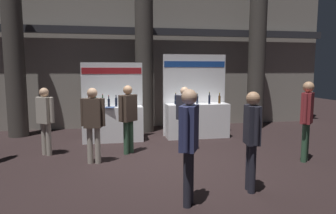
% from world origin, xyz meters
% --- Properties ---
extents(ground_plane, '(27.36, 27.36, 0.00)m').
position_xyz_m(ground_plane, '(0.00, 0.00, 0.00)').
color(ground_plane, black).
extents(hall_colonnade, '(13.68, 1.44, 6.10)m').
position_xyz_m(hall_colonnade, '(0.00, 4.29, 2.95)').
color(hall_colonnade, gray).
rests_on(hall_colonnade, ground_plane).
extents(exhibitor_booth_0, '(1.78, 0.73, 2.26)m').
position_xyz_m(exhibitor_booth_0, '(-1.04, 2.35, 0.59)').
color(exhibitor_booth_0, white).
rests_on(exhibitor_booth_0, ground_plane).
extents(exhibitor_booth_1, '(1.98, 0.66, 2.51)m').
position_xyz_m(exhibitor_booth_1, '(1.47, 2.39, 0.63)').
color(exhibitor_booth_1, white).
rests_on(exhibitor_booth_1, ground_plane).
extents(visitor_0, '(0.43, 0.39, 1.63)m').
position_xyz_m(visitor_0, '(-2.62, 1.12, 0.96)').
color(visitor_0, '#ADA393').
rests_on(visitor_0, ground_plane).
extents(visitor_1, '(0.40, 0.39, 1.79)m').
position_xyz_m(visitor_1, '(3.18, -0.45, 1.06)').
color(visitor_1, '#33563D').
rests_on(visitor_1, ground_plane).
extents(visitor_2, '(0.37, 0.49, 1.77)m').
position_xyz_m(visitor_2, '(0.07, -2.11, 1.06)').
color(visitor_2, '#23232D').
rests_on(visitor_2, ground_plane).
extents(visitor_3, '(0.40, 0.47, 1.62)m').
position_xyz_m(visitor_3, '(0.74, 0.98, 0.96)').
color(visitor_3, '#47382D').
rests_on(visitor_3, ground_plane).
extents(visitor_5, '(0.46, 0.46, 1.67)m').
position_xyz_m(visitor_5, '(-0.68, 0.91, 1.01)').
color(visitor_5, '#33563D').
rests_on(visitor_5, ground_plane).
extents(visitor_6, '(0.52, 0.30, 1.66)m').
position_xyz_m(visitor_6, '(-1.46, 0.25, 0.99)').
color(visitor_6, '#ADA393').
rests_on(visitor_6, ground_plane).
extents(visitor_7, '(0.25, 0.49, 1.69)m').
position_xyz_m(visitor_7, '(1.23, -1.80, 0.99)').
color(visitor_7, '#23232D').
rests_on(visitor_7, ground_plane).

